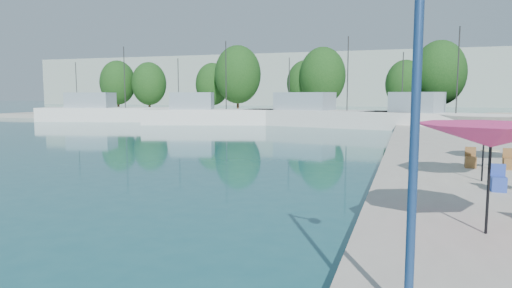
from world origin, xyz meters
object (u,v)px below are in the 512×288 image
(trawler_03, at_px, (325,117))
(trawler_01, at_px, (108,113))
(umbrella_pink, at_px, (491,136))
(umbrella_white, at_px, (485,122))
(street_lamp, at_px, (444,54))
(trawler_02, at_px, (209,115))
(trawler_04, at_px, (435,120))

(trawler_03, bearing_deg, trawler_01, -168.29)
(umbrella_pink, height_order, umbrella_white, umbrella_pink)
(trawler_01, xyz_separation_m, street_lamp, (38.39, -45.49, 3.02))
(trawler_02, relative_size, umbrella_white, 5.52)
(trawler_01, distance_m, trawler_03, 29.15)
(trawler_02, xyz_separation_m, trawler_04, (25.05, -2.69, 0.00))
(umbrella_white, bearing_deg, trawler_03, 108.53)
(trawler_02, xyz_separation_m, umbrella_pink, (24.24, -39.27, 1.66))
(trawler_02, distance_m, umbrella_pink, 46.18)
(trawler_04, height_order, umbrella_white, trawler_04)
(trawler_03, xyz_separation_m, umbrella_pink, (10.54, -40.45, 1.66))
(trawler_01, relative_size, trawler_04, 1.24)
(trawler_04, bearing_deg, trawler_02, -161.59)
(trawler_03, relative_size, umbrella_white, 6.89)
(umbrella_pink, bearing_deg, trawler_02, 121.68)
(street_lamp, bearing_deg, trawler_02, 137.26)
(trawler_02, bearing_deg, trawler_01, 157.13)
(trawler_02, relative_size, umbrella_pink, 5.32)
(trawler_04, bearing_deg, trawler_01, -161.52)
(trawler_03, distance_m, trawler_04, 11.99)
(trawler_03, bearing_deg, trawler_04, -6.25)
(umbrella_pink, bearing_deg, trawler_04, 88.72)
(umbrella_white, xyz_separation_m, street_lamp, (-2.12, -11.17, 1.45))
(trawler_02, bearing_deg, street_lamp, -79.32)
(trawler_02, height_order, umbrella_white, trawler_02)
(umbrella_white, height_order, street_lamp, street_lamp)
(trawler_01, height_order, street_lamp, trawler_01)
(trawler_04, distance_m, umbrella_white, 30.06)
(trawler_03, height_order, street_lamp, trawler_03)
(umbrella_pink, xyz_separation_m, street_lamp, (-1.30, -4.61, 1.36))
(trawler_01, height_order, trawler_02, same)
(trawler_03, distance_m, umbrella_pink, 41.83)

